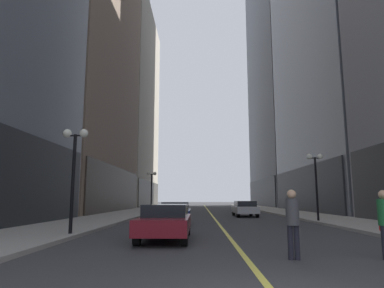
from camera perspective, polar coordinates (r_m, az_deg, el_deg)
The scene contains 14 objects.
ground_plane at distance 39.47m, azimuth 2.93°, elevation -11.32°, with size 200.00×200.00×0.00m, color #38383A.
sidewalk_left at distance 40.07m, azimuth -9.17°, elevation -11.08°, with size 4.50×78.00×0.15m, color #9E9991.
sidewalk_right at distance 40.57m, azimuth 14.88°, elevation -10.87°, with size 4.50×78.00×0.15m, color #9E9991.
lane_centre_stripe at distance 39.47m, azimuth 2.93°, elevation -11.31°, with size 0.16×70.00×0.01m, color #E5D64C.
building_left_far at distance 68.49m, azimuth -11.62°, elevation 6.21°, with size 11.54×26.00×38.95m.
building_right_mid at distance 47.15m, azimuth 24.27°, elevation 16.53°, with size 12.42×24.00×42.77m.
car_maroon at distance 13.29m, azimuth -4.41°, elevation -12.64°, with size 1.80×4.75×1.32m.
car_navy at distance 20.97m, azimuth -2.76°, elevation -11.35°, with size 1.81×4.49×1.32m.
car_silver at distance 29.85m, azimuth 8.84°, elevation -10.57°, with size 1.85×4.54×1.32m.
pedestrian_with_orange_bag at distance 9.37m, azimuth 16.52°, elevation -11.85°, with size 0.37×0.37×1.78m.
street_lamp_left_near at distance 14.96m, azimuth -19.14°, elevation -2.03°, with size 1.06×0.36×4.43m.
street_lamp_left_far at distance 37.86m, azimuth -6.80°, elevation -6.43°, with size 1.06×0.36×4.43m.
street_lamp_right_mid at distance 23.58m, azimuth 20.03°, elevation -4.39°, with size 1.06×0.36×4.43m.
fire_hydrant_right at distance 17.58m, azimuth 29.31°, elevation -11.70°, with size 0.28×0.28×0.80m, color red.
Camera 1 is at (-1.23, -4.42, 1.55)m, focal length 31.79 mm.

